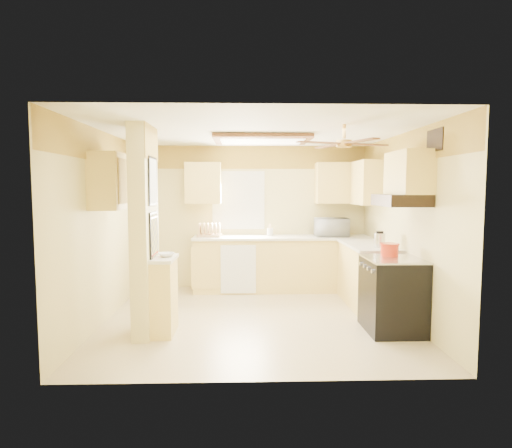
{
  "coord_description": "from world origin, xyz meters",
  "views": [
    {
      "loc": [
        -0.17,
        -5.67,
        1.77
      ],
      "look_at": [
        0.01,
        0.35,
        1.26
      ],
      "focal_mm": 30.0,
      "sensor_mm": 36.0,
      "label": 1
    }
  ],
  "objects_px": {
    "microwave": "(332,227)",
    "kettle": "(380,240)",
    "stove": "(392,294)",
    "dutch_oven": "(390,249)",
    "bowl": "(166,255)"
  },
  "relations": [
    {
      "from": "bowl",
      "to": "dutch_oven",
      "type": "xyz_separation_m",
      "value": [
        2.78,
        0.15,
        0.03
      ]
    },
    {
      "from": "dutch_oven",
      "to": "kettle",
      "type": "bearing_deg",
      "value": 84.21
    },
    {
      "from": "microwave",
      "to": "kettle",
      "type": "height_order",
      "value": "microwave"
    },
    {
      "from": "dutch_oven",
      "to": "kettle",
      "type": "xyz_separation_m",
      "value": [
        0.06,
        0.57,
        0.05
      ]
    },
    {
      "from": "dutch_oven",
      "to": "kettle",
      "type": "distance_m",
      "value": 0.58
    },
    {
      "from": "kettle",
      "to": "dutch_oven",
      "type": "bearing_deg",
      "value": -95.79
    },
    {
      "from": "stove",
      "to": "bowl",
      "type": "distance_m",
      "value": 2.81
    },
    {
      "from": "microwave",
      "to": "kettle",
      "type": "relative_size",
      "value": 2.45
    },
    {
      "from": "stove",
      "to": "kettle",
      "type": "relative_size",
      "value": 3.99
    },
    {
      "from": "stove",
      "to": "dutch_oven",
      "type": "relative_size",
      "value": 3.86
    },
    {
      "from": "kettle",
      "to": "stove",
      "type": "bearing_deg",
      "value": -95.16
    },
    {
      "from": "stove",
      "to": "bowl",
      "type": "height_order",
      "value": "bowl"
    },
    {
      "from": "stove",
      "to": "microwave",
      "type": "height_order",
      "value": "microwave"
    },
    {
      "from": "microwave",
      "to": "kettle",
      "type": "distance_m",
      "value": 1.47
    },
    {
      "from": "dutch_oven",
      "to": "kettle",
      "type": "relative_size",
      "value": 1.03
    }
  ]
}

